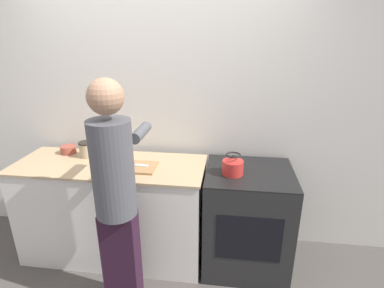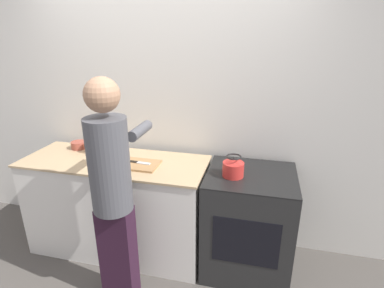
# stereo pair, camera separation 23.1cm
# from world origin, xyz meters

# --- Properties ---
(ground_plane) EXTENTS (12.00, 12.00, 0.00)m
(ground_plane) POSITION_xyz_m (0.00, 0.00, 0.00)
(ground_plane) COLOR #4C4742
(wall_back) EXTENTS (8.00, 0.05, 2.60)m
(wall_back) POSITION_xyz_m (0.00, 0.72, 1.30)
(wall_back) COLOR silver
(wall_back) RESTS_ON ground_plane
(counter) EXTENTS (1.65, 0.63, 0.92)m
(counter) POSITION_xyz_m (-0.37, 0.30, 0.46)
(counter) COLOR silver
(counter) RESTS_ON ground_plane
(oven) EXTENTS (0.72, 0.65, 0.91)m
(oven) POSITION_xyz_m (0.83, 0.33, 0.46)
(oven) COLOR black
(oven) RESTS_ON ground_plane
(person) EXTENTS (0.32, 0.56, 1.73)m
(person) POSITION_xyz_m (-0.11, -0.23, 0.97)
(person) COLOR #2C1527
(person) RESTS_ON ground_plane
(cutting_board) EXTENTS (0.40, 0.24, 0.02)m
(cutting_board) POSITION_xyz_m (-0.15, 0.25, 0.93)
(cutting_board) COLOR #A87A4C
(cutting_board) RESTS_ON counter
(knife) EXTENTS (0.19, 0.05, 0.01)m
(knife) POSITION_xyz_m (-0.12, 0.27, 0.94)
(knife) COLOR silver
(knife) RESTS_ON cutting_board
(kettle) EXTENTS (0.17, 0.17, 0.17)m
(kettle) POSITION_xyz_m (0.68, 0.26, 0.98)
(kettle) COLOR red
(kettle) RESTS_ON oven
(bowl_prep) EXTENTS (0.14, 0.14, 0.07)m
(bowl_prep) POSITION_xyz_m (-0.84, 0.49, 0.96)
(bowl_prep) COLOR #9E4738
(bowl_prep) RESTS_ON counter
(canister_jar) EXTENTS (0.14, 0.14, 0.14)m
(canister_jar) POSITION_xyz_m (-0.63, 0.44, 0.99)
(canister_jar) COLOR tan
(canister_jar) RESTS_ON counter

